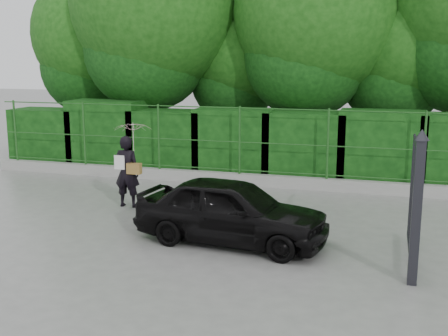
# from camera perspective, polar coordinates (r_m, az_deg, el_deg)

# --- Properties ---
(ground) EXTENTS (80.00, 80.00, 0.00)m
(ground) POSITION_cam_1_polar(r_m,az_deg,el_deg) (11.03, -6.48, -6.64)
(ground) COLOR gray
(kerb) EXTENTS (14.00, 0.25, 0.30)m
(kerb) POSITION_cam_1_polar(r_m,az_deg,el_deg) (15.09, 0.11, -1.04)
(kerb) COLOR #9E9E99
(kerb) RESTS_ON ground
(fence) EXTENTS (14.13, 0.06, 1.80)m
(fence) POSITION_cam_1_polar(r_m,az_deg,el_deg) (14.84, 0.93, 2.87)
(fence) COLOR #21551D
(fence) RESTS_ON kerb
(hedge) EXTENTS (14.20, 1.20, 2.07)m
(hedge) POSITION_cam_1_polar(r_m,az_deg,el_deg) (15.87, 1.33, 2.55)
(hedge) COLOR black
(hedge) RESTS_ON ground
(trees) EXTENTS (17.10, 6.15, 8.08)m
(trees) POSITION_cam_1_polar(r_m,az_deg,el_deg) (17.68, 6.85, 15.27)
(trees) COLOR black
(trees) RESTS_ON ground
(gate) EXTENTS (0.22, 2.33, 2.36)m
(gate) POSITION_cam_1_polar(r_m,az_deg,el_deg) (9.21, 18.88, -3.13)
(gate) COLOR #24242A
(gate) RESTS_ON ground
(woman) EXTENTS (0.87, 0.85, 1.93)m
(woman) POSITION_cam_1_polar(r_m,az_deg,el_deg) (12.78, -9.48, 1.53)
(woman) COLOR black
(woman) RESTS_ON ground
(car) EXTENTS (3.71, 1.85, 1.21)m
(car) POSITION_cam_1_polar(r_m,az_deg,el_deg) (10.28, 0.77, -4.36)
(car) COLOR black
(car) RESTS_ON ground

